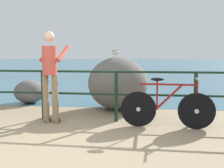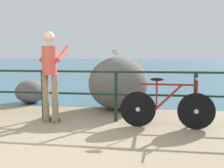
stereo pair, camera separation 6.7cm
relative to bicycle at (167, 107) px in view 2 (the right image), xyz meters
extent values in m
cube|color=#937F60|center=(-1.74, 18.35, -0.44)|extent=(120.00, 120.00, 0.10)
cube|color=#38667A|center=(-1.74, 46.71, -0.39)|extent=(120.00, 90.00, 0.01)
cylinder|color=black|center=(-2.51, 0.35, 0.12)|extent=(0.07, 0.07, 1.02)
cylinder|color=black|center=(-0.98, 0.35, 0.12)|extent=(0.07, 0.07, 1.02)
cylinder|color=black|center=(0.55, 0.35, 0.12)|extent=(0.07, 0.07, 1.02)
cylinder|color=black|center=(-1.74, 0.35, 0.61)|extent=(7.64, 0.04, 0.04)
cylinder|color=black|center=(-1.74, 0.35, 0.16)|extent=(7.64, 0.04, 0.04)
cylinder|color=black|center=(-0.52, 0.02, -0.06)|extent=(0.66, 0.06, 0.66)
cylinder|color=#B7BCC6|center=(-0.52, 0.02, -0.06)|extent=(0.08, 0.06, 0.08)
cylinder|color=black|center=(0.52, -0.02, -0.06)|extent=(0.66, 0.06, 0.66)
cylinder|color=#B7BCC6|center=(0.52, -0.02, -0.06)|extent=(0.08, 0.06, 0.08)
cylinder|color=maroon|center=(0.00, 0.00, 0.41)|extent=(0.99, 0.08, 0.04)
cylinder|color=maroon|center=(0.02, 0.00, 0.18)|extent=(0.50, 0.06, 0.50)
cylinder|color=maroon|center=(-0.19, 0.01, 0.21)|extent=(0.03, 0.03, 0.53)
ellipsoid|color=black|center=(-0.19, 0.01, 0.50)|extent=(0.24, 0.11, 0.06)
cylinder|color=maroon|center=(0.52, -0.02, 0.23)|extent=(0.03, 0.03, 0.57)
cylinder|color=#B7BCC6|center=(0.52, -0.02, 0.51)|extent=(0.05, 0.48, 0.03)
cylinder|color=#8C7251|center=(-2.33, 0.06, 0.09)|extent=(0.12, 0.12, 0.95)
ellipsoid|color=#513319|center=(-2.33, 0.12, -0.35)|extent=(0.12, 0.27, 0.08)
cylinder|color=#8C7251|center=(-2.13, 0.04, 0.09)|extent=(0.12, 0.12, 0.95)
ellipsoid|color=#513319|center=(-2.13, 0.10, -0.35)|extent=(0.12, 0.27, 0.08)
cylinder|color=#CC4C3F|center=(-2.23, 0.05, 0.84)|extent=(0.28, 0.28, 0.55)
sphere|color=beige|center=(-2.23, 0.05, 1.29)|extent=(0.20, 0.20, 0.20)
cylinder|color=#CC4C3F|center=(-2.39, 0.30, 0.97)|extent=(0.13, 0.52, 0.34)
cylinder|color=#CC4C3F|center=(-2.03, 0.27, 0.97)|extent=(0.13, 0.52, 0.34)
ellipsoid|color=#605B56|center=(-1.09, 1.60, 0.25)|extent=(1.46, 1.64, 1.28)
ellipsoid|color=#5F5A5A|center=(-3.62, 2.11, -0.07)|extent=(0.84, 0.87, 0.64)
cylinder|color=gold|center=(-1.14, 1.67, 0.92)|extent=(0.01, 0.01, 0.06)
cylinder|color=gold|center=(-1.17, 1.64, 0.92)|extent=(0.01, 0.01, 0.06)
ellipsoid|color=white|center=(-1.16, 1.66, 1.01)|extent=(0.27, 0.26, 0.13)
ellipsoid|color=#9E9EA3|center=(-1.17, 1.67, 1.04)|extent=(0.26, 0.25, 0.06)
sphere|color=white|center=(-1.07, 1.58, 1.08)|extent=(0.08, 0.08, 0.08)
cone|color=gold|center=(-1.03, 1.54, 1.08)|extent=(0.05, 0.05, 0.02)
camera|label=1|loc=(-0.35, -4.88, 0.94)|focal=42.88mm
camera|label=2|loc=(-0.29, -4.87, 0.94)|focal=42.88mm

